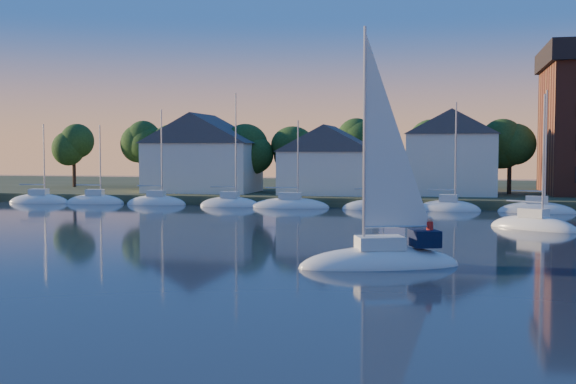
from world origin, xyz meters
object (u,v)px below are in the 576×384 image
(hero_sailboat, at_px, (382,256))
(drifting_sailboat_right, at_px, (533,228))
(clubhouse_west, at_px, (203,152))
(clubhouse_east, at_px, (451,152))
(clubhouse_centre, at_px, (329,159))

(hero_sailboat, bearing_deg, drifting_sailboat_right, -136.54)
(clubhouse_west, relative_size, clubhouse_east, 1.30)
(clubhouse_centre, bearing_deg, hero_sailboat, -76.97)
(clubhouse_centre, relative_size, clubhouse_east, 1.10)
(clubhouse_west, bearing_deg, clubhouse_east, 1.91)
(clubhouse_east, bearing_deg, drifting_sailboat_right, -76.33)
(clubhouse_west, distance_m, clubhouse_centre, 16.05)
(clubhouse_centre, bearing_deg, clubhouse_west, 176.42)
(hero_sailboat, xyz_separation_m, drifting_sailboat_right, (9.97, 20.75, -0.49))
(clubhouse_centre, distance_m, clubhouse_east, 14.17)
(drifting_sailboat_right, bearing_deg, hero_sailboat, -82.10)
(hero_sailboat, bearing_deg, clubhouse_west, -81.00)
(clubhouse_centre, distance_m, hero_sailboat, 46.39)
(clubhouse_west, height_order, clubhouse_east, clubhouse_east)
(drifting_sailboat_right, bearing_deg, clubhouse_west, 178.83)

